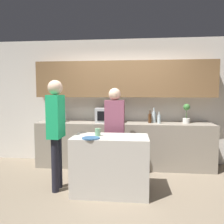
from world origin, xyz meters
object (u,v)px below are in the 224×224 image
plate_on_island (91,138)px  cup_0 (98,132)px  toaster (59,117)px  person_left (115,125)px  person_center (56,125)px  bottle_0 (150,118)px  bottle_2 (159,119)px  bottle_1 (154,117)px  potted_plant (186,114)px  microwave (109,115)px

plate_on_island → cup_0: cup_0 is taller
toaster → person_left: size_ratio=0.16×
person_left → person_center: size_ratio=0.94×
toaster → plate_on_island: toaster is taller
plate_on_island → person_left: size_ratio=0.16×
cup_0 → person_left: person_left is taller
bottle_0 → bottle_2: size_ratio=1.10×
bottle_2 → bottle_0: bearing=162.6°
plate_on_island → bottle_1: bearing=55.6°
toaster → potted_plant: bearing=-0.0°
microwave → bottle_2: bearing=-4.3°
potted_plant → bottle_0: potted_plant is taller
person_center → bottle_0: bearing=129.1°
person_center → plate_on_island: bearing=71.8°
bottle_2 → person_left: (-0.84, -0.61, -0.05)m
potted_plant → plate_on_island: bearing=-139.1°
bottle_1 → cup_0: bearing=-126.5°
plate_on_island → person_center: (-0.59, 0.20, 0.15)m
toaster → cup_0: size_ratio=2.21×
toaster → bottle_1: size_ratio=0.84×
potted_plant → plate_on_island: potted_plant is taller
toaster → microwave: bearing=-0.1°
potted_plant → cup_0: (-1.61, -1.25, -0.18)m
person_left → potted_plant: bearing=-152.1°
potted_plant → plate_on_island: size_ratio=1.52×
toaster → plate_on_island: 1.76m
potted_plant → person_left: 1.57m
microwave → person_center: (-0.68, -1.25, -0.03)m
toaster → bottle_1: bottle_1 is taller
toaster → bottle_2: bearing=-2.1°
bottle_0 → microwave: bearing=178.6°
potted_plant → person_left: (-1.40, -0.69, -0.16)m
microwave → bottle_2: (1.03, -0.08, -0.06)m
microwave → bottle_1: bearing=3.2°
bottle_1 → cup_0: size_ratio=2.64×
bottle_0 → bottle_2: 0.19m
microwave → toaster: size_ratio=2.00×
microwave → bottle_2: microwave is taller
bottle_2 → person_center: size_ratio=0.14×
bottle_2 → cup_0: bottle_2 is taller
bottle_0 → person_left: (-0.67, -0.67, -0.06)m
person_center → cup_0: bearing=90.4°
microwave → toaster: bearing=179.9°
bottle_1 → person_left: person_left is taller
potted_plant → bottle_1: potted_plant is taller
plate_on_island → cup_0: (0.07, 0.20, 0.05)m
person_left → toaster: bearing=-27.3°
bottle_1 → person_center: 2.08m
bottle_1 → person_left: size_ratio=0.19×
bottle_2 → cup_0: bearing=-132.0°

